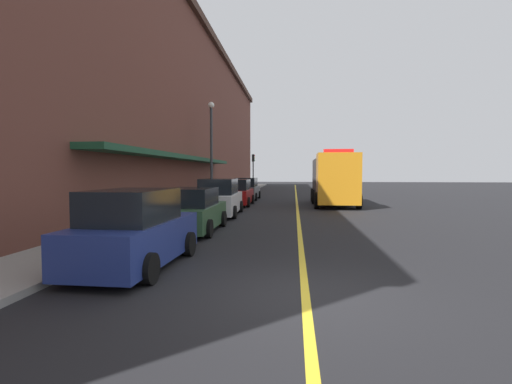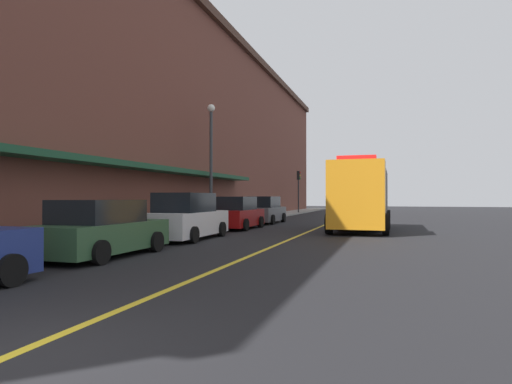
{
  "view_description": "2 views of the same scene",
  "coord_description": "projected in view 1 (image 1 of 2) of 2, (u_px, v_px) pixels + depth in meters",
  "views": [
    {
      "loc": [
        -0.22,
        -6.89,
        2.24
      ],
      "look_at": [
        -2.6,
        17.03,
        0.99
      ],
      "focal_mm": 26.83,
      "sensor_mm": 36.0,
      "label": 1
    },
    {
      "loc": [
        3.96,
        -3.42,
        1.72
      ],
      "look_at": [
        -2.22,
        16.14,
        1.97
      ],
      "focal_mm": 30.17,
      "sensor_mm": 36.0,
      "label": 2
    }
  ],
  "objects": [
    {
      "name": "parked_car_2",
      "position": [
        219.0,
        198.0,
        19.74
      ],
      "size": [
        2.21,
        4.94,
        1.9
      ],
      "rotation": [
        0.0,
        0.0,
        1.61
      ],
      "color": "silver",
      "rests_on": "ground"
    },
    {
      "name": "parking_meter_2",
      "position": [
        176.0,
        199.0,
        16.64
      ],
      "size": [
        0.14,
        0.18,
        1.33
      ],
      "color": "#4C4C51",
      "rests_on": "sidewalk_left"
    },
    {
      "name": "sidewalk_left",
      "position": [
        223.0,
        198.0,
        32.39
      ],
      "size": [
        2.4,
        70.0,
        0.15
      ],
      "primitive_type": "cube",
      "color": "gray",
      "rests_on": "ground"
    },
    {
      "name": "parked_car_0",
      "position": [
        135.0,
        231.0,
        8.95
      ],
      "size": [
        2.05,
        4.3,
        1.84
      ],
      "rotation": [
        0.0,
        0.0,
        1.54
      ],
      "color": "navy",
      "rests_on": "ground"
    },
    {
      "name": "parked_car_1",
      "position": [
        192.0,
        211.0,
        14.37
      ],
      "size": [
        2.11,
        4.46,
        1.65
      ],
      "rotation": [
        0.0,
        0.0,
        1.58
      ],
      "color": "#2D5133",
      "rests_on": "ground"
    },
    {
      "name": "parking_meter_1",
      "position": [
        201.0,
        193.0,
        21.09
      ],
      "size": [
        0.14,
        0.18,
        1.33
      ],
      "color": "#4C4C51",
      "rests_on": "sidewalk_left"
    },
    {
      "name": "traffic_light_near",
      "position": [
        253.0,
        165.0,
        47.67
      ],
      "size": [
        0.38,
        0.36,
        4.3
      ],
      "color": "#232326",
      "rests_on": "sidewalk_left"
    },
    {
      "name": "ground_plane",
      "position": [
        296.0,
        199.0,
        31.78
      ],
      "size": [
        112.0,
        112.0,
        0.0
      ],
      "primitive_type": "plane",
      "color": "black"
    },
    {
      "name": "lane_center_stripe",
      "position": [
        296.0,
        199.0,
        31.78
      ],
      "size": [
        0.16,
        70.0,
        0.01
      ],
      "primitive_type": "cube",
      "color": "gold",
      "rests_on": "ground"
    },
    {
      "name": "parking_meter_0",
      "position": [
        221.0,
        189.0,
        26.95
      ],
      "size": [
        0.14,
        0.18,
        1.33
      ],
      "color": "#4C4C51",
      "rests_on": "sidewalk_left"
    },
    {
      "name": "brick_building_left",
      "position": [
        157.0,
        113.0,
        31.55
      ],
      "size": [
        9.4,
        64.0,
        14.22
      ],
      "color": "brown",
      "rests_on": "ground"
    },
    {
      "name": "street_lamp_left",
      "position": [
        211.0,
        141.0,
        26.54
      ],
      "size": [
        0.44,
        0.44,
        6.94
      ],
      "color": "#33383D",
      "rests_on": "sidewalk_left"
    },
    {
      "name": "utility_truck",
      "position": [
        334.0,
        180.0,
        25.95
      ],
      "size": [
        2.88,
        7.73,
        3.62
      ],
      "rotation": [
        0.0,
        0.0,
        -1.58
      ],
      "color": "orange",
      "rests_on": "ground"
    },
    {
      "name": "parked_car_4",
      "position": [
        247.0,
        189.0,
        31.06
      ],
      "size": [
        1.97,
        4.51,
        1.77
      ],
      "rotation": [
        0.0,
        0.0,
        1.56
      ],
      "color": "#595B60",
      "rests_on": "ground"
    },
    {
      "name": "parked_car_3",
      "position": [
        237.0,
        193.0,
        25.68
      ],
      "size": [
        2.05,
        4.29,
        1.76
      ],
      "rotation": [
        0.0,
        0.0,
        1.57
      ],
      "color": "maroon",
      "rests_on": "ground"
    }
  ]
}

